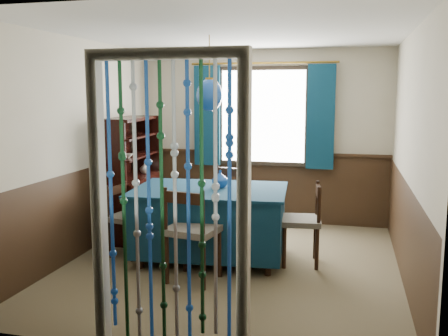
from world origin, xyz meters
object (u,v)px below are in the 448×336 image
(dining_table, at_px, (210,219))
(chair_near, at_px, (192,231))
(chair_left, at_px, (127,218))
(pendant_lamp, at_px, (210,95))
(chair_right, at_px, (303,221))
(vase_table, at_px, (220,180))
(bowl_shelf, at_px, (125,156))
(sideboard, at_px, (132,194))
(chair_far, at_px, (225,202))
(vase_sideboard, at_px, (145,167))

(dining_table, relative_size, chair_near, 1.84)
(dining_table, distance_m, chair_left, 0.99)
(dining_table, xyz_separation_m, pendant_lamp, (0.00, -0.00, 1.39))
(chair_right, bearing_deg, vase_table, 83.74)
(bowl_shelf, bearing_deg, vase_table, -13.59)
(sideboard, bearing_deg, chair_right, -19.64)
(chair_near, xyz_separation_m, pendant_lamp, (-0.01, 0.71, 1.34))
(chair_near, distance_m, chair_far, 1.47)
(chair_far, height_order, chair_left, chair_far)
(chair_right, bearing_deg, pendant_lamp, 88.95)
(sideboard, xyz_separation_m, vase_sideboard, (0.06, 0.32, 0.31))
(chair_near, xyz_separation_m, chair_left, (-0.99, 0.61, -0.07))
(vase_sideboard, bearing_deg, chair_far, -13.04)
(chair_right, distance_m, sideboard, 2.41)
(chair_near, relative_size, chair_right, 1.08)
(dining_table, xyz_separation_m, chair_right, (1.04, 0.10, 0.01))
(chair_near, xyz_separation_m, vase_sideboard, (-1.24, 1.75, 0.35))
(chair_far, relative_size, pendant_lamp, 1.17)
(dining_table, height_order, chair_far, chair_far)
(chair_right, xyz_separation_m, vase_table, (-0.95, -0.00, 0.43))
(chair_near, distance_m, sideboard, 1.93)
(pendant_lamp, height_order, vase_table, pendant_lamp)
(chair_right, distance_m, pendant_lamp, 1.73)
(chair_near, height_order, bowl_shelf, bowl_shelf)
(dining_table, relative_size, chair_left, 2.14)
(chair_left, relative_size, vase_sideboard, 5.11)
(pendant_lamp, bearing_deg, vase_sideboard, 139.75)
(chair_near, xyz_separation_m, sideboard, (-1.30, 1.43, 0.04))
(dining_table, height_order, chair_right, chair_right)
(dining_table, xyz_separation_m, vase_table, (0.09, 0.10, 0.44))
(chair_near, height_order, pendant_lamp, pendant_lamp)
(vase_table, bearing_deg, dining_table, -134.59)
(vase_table, bearing_deg, vase_sideboard, 144.47)
(chair_near, distance_m, chair_left, 1.17)
(chair_right, height_order, vase_table, vase_table)
(dining_table, distance_m, chair_near, 0.71)
(chair_left, distance_m, sideboard, 0.88)
(vase_sideboard, bearing_deg, chair_right, -22.48)
(vase_table, bearing_deg, chair_far, 99.24)
(chair_near, distance_m, chair_right, 1.31)
(vase_table, relative_size, vase_sideboard, 1.08)
(vase_table, distance_m, bowl_shelf, 1.37)
(sideboard, xyz_separation_m, pendant_lamp, (1.29, -0.72, 1.30))
(chair_right, height_order, pendant_lamp, pendant_lamp)
(chair_left, distance_m, chair_right, 2.03)
(pendant_lamp, bearing_deg, dining_table, 90.00)
(vase_table, xyz_separation_m, bowl_shelf, (-1.32, 0.32, 0.19))
(chair_near, relative_size, vase_sideboard, 5.96)
(sideboard, height_order, vase_table, sideboard)
(chair_near, distance_m, vase_sideboard, 2.17)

